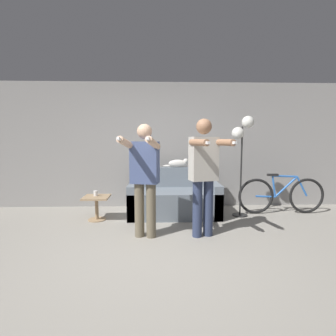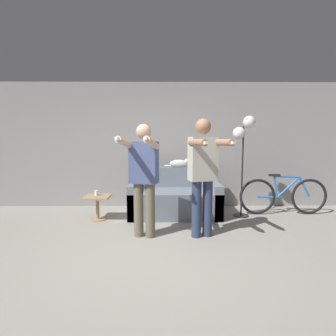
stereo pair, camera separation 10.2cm
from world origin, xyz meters
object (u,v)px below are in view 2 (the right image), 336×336
at_px(side_table, 97,203).
at_px(cat, 179,163).
at_px(cup, 97,193).
at_px(floor_lamp, 244,136).
at_px(couch, 175,199).
at_px(person_right, 203,170).
at_px(person_left, 144,173).
at_px(bicycle, 283,196).

bearing_deg(side_table, cat, 22.85).
relative_size(side_table, cup, 4.76).
height_order(cat, floor_lamp, floor_lamp).
height_order(couch, person_right, person_right).
bearing_deg(person_left, bicycle, 36.78).
bearing_deg(floor_lamp, cat, 158.52).
height_order(couch, cat, cat).
height_order(person_left, floor_lamp, floor_lamp).
xyz_separation_m(cat, side_table, (-1.49, -0.63, -0.65)).
relative_size(couch, cat, 3.31).
bearing_deg(cat, bicycle, -9.46).
bearing_deg(cup, bicycle, 4.19).
relative_size(floor_lamp, side_table, 4.17).
relative_size(floor_lamp, cup, 19.84).
bearing_deg(couch, floor_lamp, -4.96).
bearing_deg(cup, side_table, -63.86).
bearing_deg(side_table, floor_lamp, 3.93).
bearing_deg(cup, cat, 21.02).
bearing_deg(person_left, couch, 79.44).
bearing_deg(person_right, cup, 138.59).
xyz_separation_m(person_left, floor_lamp, (1.73, 1.04, 0.54)).
xyz_separation_m(cat, floor_lamp, (1.14, -0.45, 0.54)).
xyz_separation_m(cat, bicycle, (1.97, -0.33, -0.59)).
relative_size(person_left, side_table, 3.70).
xyz_separation_m(floor_lamp, bicycle, (0.83, 0.12, -1.13)).
relative_size(person_left, cat, 3.25).
height_order(cat, cup, cat).
bearing_deg(floor_lamp, couch, 175.04).
bearing_deg(couch, cup, -170.23).
relative_size(couch, floor_lamp, 0.90).
relative_size(floor_lamp, bicycle, 1.11).
xyz_separation_m(floor_lamp, side_table, (-2.63, -0.18, -1.18)).
relative_size(person_right, floor_lamp, 0.93).
height_order(person_right, side_table, person_right).
bearing_deg(person_right, floor_lamp, 35.21).
bearing_deg(cat, person_right, -80.03).
height_order(floor_lamp, side_table, floor_lamp).
bearing_deg(cat, couch, -107.51).
distance_m(person_left, floor_lamp, 2.09).
bearing_deg(bicycle, cat, 170.54).
distance_m(cup, bicycle, 3.49).
distance_m(couch, cat, 0.75).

